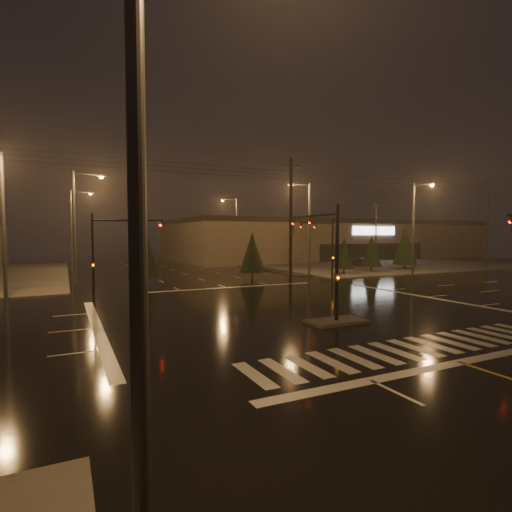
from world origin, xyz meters
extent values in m
plane|color=black|center=(0.00, 0.00, 0.00)|extent=(140.00, 140.00, 0.00)
cube|color=#42403B|center=(30.00, 30.00, 0.06)|extent=(36.00, 36.00, 0.12)
cube|color=#42403B|center=(0.00, -4.00, 0.07)|extent=(3.00, 1.60, 0.15)
cube|color=beige|center=(0.00, -9.00, 0.01)|extent=(15.00, 2.60, 0.01)
cube|color=beige|center=(0.00, -11.00, 0.01)|extent=(16.00, 0.50, 0.01)
cube|color=beige|center=(0.00, 11.00, 0.01)|extent=(16.00, 0.50, 0.01)
cube|color=black|center=(35.00, 28.00, 0.04)|extent=(50.00, 24.00, 0.08)
cube|color=#726351|center=(35.00, 46.00, 3.50)|extent=(60.00, 28.00, 7.00)
cube|color=black|center=(35.00, 46.00, 6.80)|extent=(60.20, 28.20, 0.80)
cube|color=white|center=(35.00, 31.90, 5.20)|extent=(9.00, 0.20, 1.40)
cube|color=black|center=(35.00, 31.95, 1.60)|extent=(22.00, 0.15, 2.80)
cylinder|color=black|center=(0.00, -4.00, 3.00)|extent=(0.18, 0.18, 6.00)
cylinder|color=black|center=(0.00, -1.75, 5.50)|extent=(0.12, 4.50, 0.12)
imported|color=#594707|center=(0.00, 0.27, 5.45)|extent=(0.16, 0.20, 1.00)
cube|color=#594707|center=(0.00, -4.00, 2.30)|extent=(0.25, 0.18, 0.35)
cylinder|color=black|center=(10.50, 10.50, 3.00)|extent=(0.18, 0.18, 6.00)
cylinder|color=black|center=(8.15, 9.64, 5.50)|extent=(4.74, 1.82, 0.12)
imported|color=#594707|center=(6.04, 8.88, 5.45)|extent=(0.24, 0.22, 1.00)
cube|color=#594707|center=(10.50, 10.50, 2.30)|extent=(0.25, 0.18, 0.35)
cylinder|color=black|center=(-10.50, 10.50, 3.00)|extent=(0.18, 0.18, 6.00)
cylinder|color=black|center=(-8.15, 9.64, 5.50)|extent=(4.74, 1.82, 0.12)
imported|color=#594707|center=(-6.04, 8.88, 5.45)|extent=(0.24, 0.22, 1.00)
cube|color=#594707|center=(-10.50, 10.50, 2.30)|extent=(0.25, 0.18, 0.35)
imported|color=#594707|center=(9.20, -6.93, 5.45)|extent=(0.22, 0.24, 1.00)
cylinder|color=#38383A|center=(-11.50, -15.00, 5.00)|extent=(0.24, 0.24, 10.00)
cylinder|color=#38383A|center=(-11.50, 18.00, 5.00)|extent=(0.24, 0.24, 10.00)
cylinder|color=#38383A|center=(-10.30, 18.00, 9.80)|extent=(2.40, 0.14, 0.14)
cube|color=#38383A|center=(-9.20, 18.00, 9.75)|extent=(0.70, 0.30, 0.18)
sphere|color=orange|center=(-9.20, 18.00, 9.62)|extent=(0.32, 0.32, 0.32)
cylinder|color=#38383A|center=(-11.50, 34.00, 5.00)|extent=(0.24, 0.24, 10.00)
cylinder|color=#38383A|center=(-10.30, 34.00, 9.80)|extent=(2.40, 0.14, 0.14)
cube|color=#38383A|center=(-9.20, 34.00, 9.75)|extent=(0.70, 0.30, 0.18)
sphere|color=orange|center=(-9.20, 34.00, 9.62)|extent=(0.32, 0.32, 0.32)
cylinder|color=#38383A|center=(11.50, 16.00, 5.00)|extent=(0.24, 0.24, 10.00)
cylinder|color=#38383A|center=(10.30, 16.00, 9.80)|extent=(2.40, 0.14, 0.14)
cube|color=#38383A|center=(9.20, 16.00, 9.75)|extent=(0.70, 0.30, 0.18)
sphere|color=orange|center=(9.20, 16.00, 9.62)|extent=(0.32, 0.32, 0.32)
cylinder|color=#38383A|center=(11.50, 36.00, 5.00)|extent=(0.24, 0.24, 10.00)
cylinder|color=#38383A|center=(10.30, 36.00, 9.80)|extent=(2.40, 0.14, 0.14)
cube|color=#38383A|center=(9.20, 36.00, 9.75)|extent=(0.70, 0.30, 0.18)
sphere|color=orange|center=(9.20, 36.00, 9.62)|extent=(0.32, 0.32, 0.32)
cylinder|color=#38383A|center=(-16.00, 11.50, 5.00)|extent=(0.24, 0.24, 10.00)
cylinder|color=#38383A|center=(22.00, 11.50, 5.00)|extent=(0.24, 0.24, 10.00)
cylinder|color=#38383A|center=(22.00, 10.30, 9.80)|extent=(0.14, 2.40, 0.14)
cube|color=#38383A|center=(22.00, 9.20, 9.75)|extent=(0.30, 0.70, 0.18)
sphere|color=orange|center=(22.00, 9.20, 9.62)|extent=(0.32, 0.32, 0.32)
cylinder|color=black|center=(8.00, 14.00, 6.00)|extent=(0.32, 0.32, 12.00)
cube|color=black|center=(8.00, 14.00, 11.20)|extent=(2.20, 0.12, 0.12)
cylinder|color=black|center=(38.00, 14.00, 6.00)|extent=(0.32, 0.32, 12.00)
cube|color=black|center=(38.00, 14.00, 11.20)|extent=(2.20, 0.12, 0.12)
cylinder|color=black|center=(15.99, 15.73, 0.35)|extent=(0.18, 0.18, 0.70)
cone|color=black|center=(15.99, 15.73, 2.40)|extent=(2.18, 2.18, 3.41)
cylinder|color=black|center=(21.02, 16.90, 0.35)|extent=(0.18, 0.18, 0.70)
cone|color=black|center=(21.02, 16.90, 2.56)|extent=(2.38, 2.38, 3.72)
cylinder|color=black|center=(26.86, 17.32, 0.35)|extent=(0.18, 0.18, 0.70)
cone|color=black|center=(26.86, 17.32, 3.03)|extent=(2.98, 2.98, 4.66)
cylinder|color=black|center=(-5.92, 16.21, 0.35)|extent=(0.18, 0.18, 0.70)
cone|color=black|center=(-5.92, 16.21, 3.01)|extent=(2.96, 2.96, 4.62)
cylinder|color=black|center=(4.77, 16.13, 0.35)|extent=(0.18, 0.18, 0.70)
cone|color=black|center=(4.77, 16.13, 2.73)|extent=(2.60, 2.60, 4.06)
imported|color=black|center=(25.35, 23.06, 0.64)|extent=(2.80, 4.08, 1.29)
camera|label=1|loc=(-12.35, -20.24, 4.44)|focal=28.00mm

